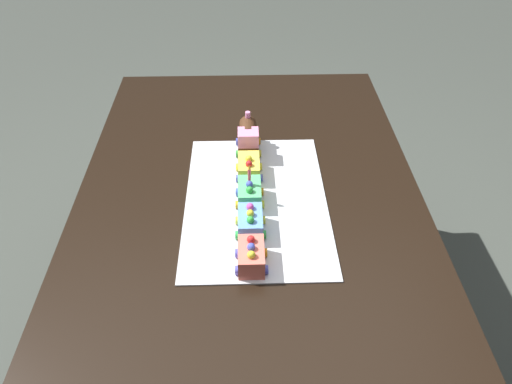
{
  "coord_description": "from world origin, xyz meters",
  "views": [
    {
      "loc": [
        1.1,
        -0.01,
        1.65
      ],
      "look_at": [
        0.08,
        0.02,
        0.77
      ],
      "focal_mm": 33.73,
      "sensor_mm": 36.0,
      "label": 1
    }
  ],
  "objects_px": {
    "cake_locomotive": "(248,138)",
    "dining_table": "(249,210)",
    "cake_car_hopper_sky_blue": "(250,222)",
    "cake_car_caboose_lemon": "(249,168)",
    "cake_car_flatbed_mint_green": "(250,193)",
    "birthday_candle": "(249,173)",
    "cake_car_gondola_coral": "(251,256)"
  },
  "relations": [
    {
      "from": "cake_locomotive",
      "to": "dining_table",
      "type": "bearing_deg",
      "value": -0.14
    },
    {
      "from": "dining_table",
      "to": "cake_car_hopper_sky_blue",
      "type": "distance_m",
      "value": 0.24
    },
    {
      "from": "cake_locomotive",
      "to": "cake_car_caboose_lemon",
      "type": "height_order",
      "value": "cake_locomotive"
    },
    {
      "from": "dining_table",
      "to": "cake_car_flatbed_mint_green",
      "type": "xyz_separation_m",
      "value": [
        0.08,
        0.0,
        0.14
      ]
    },
    {
      "from": "cake_car_flatbed_mint_green",
      "to": "birthday_candle",
      "type": "relative_size",
      "value": 2.02
    },
    {
      "from": "cake_car_caboose_lemon",
      "to": "cake_car_flatbed_mint_green",
      "type": "xyz_separation_m",
      "value": [
        0.12,
        0.0,
        0.0
      ]
    },
    {
      "from": "cake_car_flatbed_mint_green",
      "to": "dining_table",
      "type": "bearing_deg",
      "value": -179.72
    },
    {
      "from": "cake_locomotive",
      "to": "cake_car_flatbed_mint_green",
      "type": "xyz_separation_m",
      "value": [
        0.25,
        0.0,
        -0.02
      ]
    },
    {
      "from": "cake_car_caboose_lemon",
      "to": "cake_car_flatbed_mint_green",
      "type": "relative_size",
      "value": 1.0
    },
    {
      "from": "cake_car_hopper_sky_blue",
      "to": "cake_car_caboose_lemon",
      "type": "bearing_deg",
      "value": 180.0
    },
    {
      "from": "dining_table",
      "to": "cake_car_hopper_sky_blue",
      "type": "height_order",
      "value": "cake_car_hopper_sky_blue"
    },
    {
      "from": "cake_car_hopper_sky_blue",
      "to": "cake_car_gondola_coral",
      "type": "bearing_deg",
      "value": 0.0
    },
    {
      "from": "cake_car_flatbed_mint_green",
      "to": "cake_car_hopper_sky_blue",
      "type": "xyz_separation_m",
      "value": [
        0.12,
        0.0,
        0.0
      ]
    },
    {
      "from": "birthday_candle",
      "to": "dining_table",
      "type": "bearing_deg",
      "value": -179.7
    },
    {
      "from": "cake_car_flatbed_mint_green",
      "to": "birthday_candle",
      "type": "height_order",
      "value": "birthday_candle"
    },
    {
      "from": "cake_car_hopper_sky_blue",
      "to": "cake_locomotive",
      "type": "bearing_deg",
      "value": -180.0
    },
    {
      "from": "cake_locomotive",
      "to": "birthday_candle",
      "type": "distance_m",
      "value": 0.24
    },
    {
      "from": "cake_car_caboose_lemon",
      "to": "birthday_candle",
      "type": "xyz_separation_m",
      "value": [
        0.11,
        0.0,
        0.07
      ]
    },
    {
      "from": "cake_car_flatbed_mint_green",
      "to": "birthday_candle",
      "type": "bearing_deg",
      "value": 180.0
    },
    {
      "from": "cake_car_flatbed_mint_green",
      "to": "cake_car_hopper_sky_blue",
      "type": "relative_size",
      "value": 1.0
    },
    {
      "from": "dining_table",
      "to": "cake_car_gondola_coral",
      "type": "xyz_separation_m",
      "value": [
        0.32,
        0.0,
        0.14
      ]
    },
    {
      "from": "cake_car_hopper_sky_blue",
      "to": "cake_car_gondola_coral",
      "type": "distance_m",
      "value": 0.12
    },
    {
      "from": "cake_car_caboose_lemon",
      "to": "birthday_candle",
      "type": "relative_size",
      "value": 2.02
    },
    {
      "from": "cake_car_gondola_coral",
      "to": "birthday_candle",
      "type": "bearing_deg",
      "value": 180.0
    },
    {
      "from": "cake_car_caboose_lemon",
      "to": "cake_locomotive",
      "type": "bearing_deg",
      "value": -180.0
    },
    {
      "from": "cake_car_hopper_sky_blue",
      "to": "birthday_candle",
      "type": "relative_size",
      "value": 2.02
    },
    {
      "from": "cake_car_flatbed_mint_green",
      "to": "cake_car_gondola_coral",
      "type": "height_order",
      "value": "same"
    },
    {
      "from": "cake_car_hopper_sky_blue",
      "to": "cake_car_gondola_coral",
      "type": "relative_size",
      "value": 1.0
    },
    {
      "from": "cake_car_caboose_lemon",
      "to": "cake_car_gondola_coral",
      "type": "xyz_separation_m",
      "value": [
        0.35,
        0.0,
        0.0
      ]
    },
    {
      "from": "cake_car_caboose_lemon",
      "to": "birthday_candle",
      "type": "distance_m",
      "value": 0.13
    },
    {
      "from": "cake_car_flatbed_mint_green",
      "to": "cake_car_gondola_coral",
      "type": "bearing_deg",
      "value": 0.0
    },
    {
      "from": "dining_table",
      "to": "cake_car_caboose_lemon",
      "type": "bearing_deg",
      "value": 179.38
    }
  ]
}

